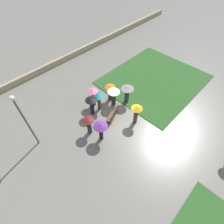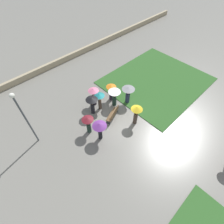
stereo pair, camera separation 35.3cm
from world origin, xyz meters
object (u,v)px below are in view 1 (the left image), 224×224
Objects in this scene: crowd_person_maroon at (89,124)px; crowd_person_orange at (110,90)px; lamp_post at (23,117)px; crowd_person_grey at (127,92)px; park_bench at (113,114)px; crowd_person_purple at (101,128)px; crowd_person_pink at (93,94)px; crowd_person_yellow at (136,111)px; crowd_person_teal at (99,98)px; crowd_person_white at (114,94)px; crowd_person_black at (92,103)px.

crowd_person_orange is (-3.85, -1.46, 0.01)m from crowd_person_maroon.
crowd_person_maroon is 4.12m from crowd_person_orange.
lamp_post reaches higher than crowd_person_orange.
crowd_person_grey is at bearing 166.16° from lamp_post.
crowd_person_grey is 1.56m from crowd_person_orange.
park_bench is 6.85m from lamp_post.
crowd_person_purple reaches higher than crowd_person_maroon.
lamp_post is 2.68× the size of crowd_person_pink.
crowd_person_yellow reaches higher than park_bench.
crowd_person_maroon is 0.88× the size of crowd_person_yellow.
crowd_person_maroon is at bearing -113.28° from crowd_person_yellow.
crowd_person_yellow is at bearing -65.56° from crowd_person_teal.
park_bench is 0.93× the size of crowd_person_purple.
crowd_person_purple is (2.08, 2.40, 0.13)m from crowd_person_teal.
crowd_person_teal is at bearing -168.21° from crowd_person_orange.
crowd_person_white is at bearing 168.82° from lamp_post.
crowd_person_purple is at bearing 175.22° from crowd_person_black.
crowd_person_maroon is at bearing -153.23° from crowd_person_orange.
crowd_person_white is (-1.17, -1.04, 0.87)m from park_bench.
crowd_person_grey is (-2.34, 1.17, -0.01)m from crowd_person_teal.
park_bench is at bearing -129.04° from crowd_person_black.
crowd_person_black reaches higher than crowd_person_orange.
lamp_post reaches higher than crowd_person_teal.
crowd_person_pink is at bearing 164.03° from crowd_person_orange.
crowd_person_maroon is at bearing -144.42° from crowd_person_grey.
crowd_person_pink reaches higher than crowd_person_purple.
crowd_person_grey is at bearing 154.98° from crowd_person_yellow.
crowd_person_grey is 2.48m from crowd_person_yellow.
park_bench is 2.39m from crowd_person_orange.
park_bench is 0.94× the size of crowd_person_grey.
crowd_person_orange is at bearing -173.40° from crowd_person_purple.
crowd_person_pink is 1.00× the size of crowd_person_purple.
lamp_post reaches higher than crowd_person_pink.
crowd_person_black is at bearing -82.62° from park_bench.
crowd_person_white is at bearing -179.64° from crowd_person_purple.
crowd_person_teal is 0.80m from crowd_person_black.
lamp_post is 8.11m from crowd_person_yellow.
park_bench is 2.45m from crowd_person_grey.
crowd_person_yellow is at bearing 148.86° from lamp_post.
crowd_person_purple is (-3.67, 3.22, -1.74)m from lamp_post.
crowd_person_black is at bearing 170.96° from lamp_post.
crowd_person_yellow is (-0.95, 1.67, 0.90)m from park_bench.
crowd_person_pink is at bearing -13.91° from crowd_person_maroon.
crowd_person_pink reaches higher than park_bench.
park_bench is at bearing -143.12° from crowd_person_yellow.
crowd_person_maroon is (4.66, 0.14, -0.15)m from crowd_person_grey.
crowd_person_maroon is at bearing 154.41° from crowd_person_black.
park_bench is 1.80m from crowd_person_teal.
park_bench is 0.94× the size of crowd_person_black.
lamp_post reaches higher than crowd_person_white.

